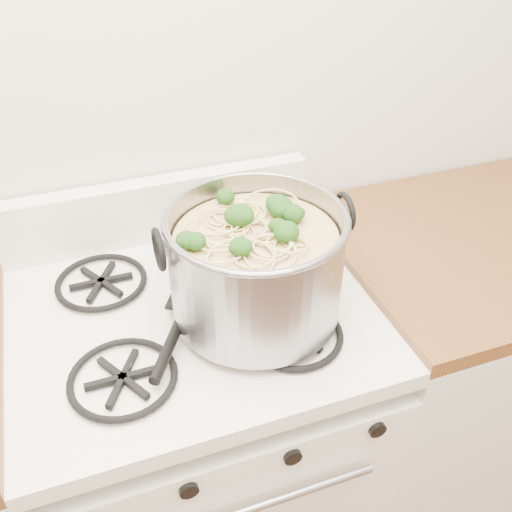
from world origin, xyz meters
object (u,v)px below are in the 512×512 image
object	(u,v)px
glass_bowl	(248,255)
stock_pot	(256,267)
spatula	(193,291)
gas_range	(204,444)

from	to	relation	value
glass_bowl	stock_pot	bearing A→B (deg)	-103.74
spatula	gas_range	bearing A→B (deg)	-79.91
spatula	glass_bowl	world-z (taller)	glass_bowl
gas_range	stock_pot	world-z (taller)	stock_pot
stock_pot	glass_bowl	bearing A→B (deg)	76.26
gas_range	stock_pot	xyz separation A→B (m)	(0.12, -0.06, 0.60)
spatula	stock_pot	bearing A→B (deg)	-7.14
spatula	glass_bowl	bearing A→B (deg)	57.60
stock_pot	glass_bowl	size ratio (longest dim) A/B	3.19
spatula	glass_bowl	size ratio (longest dim) A/B	2.59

